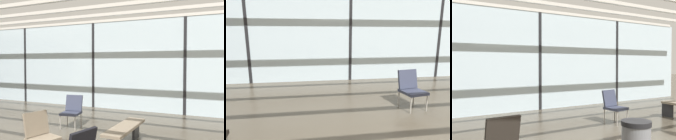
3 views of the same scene
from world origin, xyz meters
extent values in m
cube|color=silver|center=(0.00, 5.20, 1.67)|extent=(14.00, 0.08, 3.33)
cube|color=black|center=(0.00, 5.20, 1.67)|extent=(0.10, 0.12, 3.33)
cube|color=black|center=(3.50, 5.20, 1.67)|extent=(0.10, 0.12, 3.33)
cube|color=beige|center=(0.00, 4.10, 3.38)|extent=(13.72, 0.12, 0.10)
cube|color=beige|center=(0.00, 5.20, 3.38)|extent=(13.72, 0.12, 0.10)
ellipsoid|color=#B2BCD6|center=(1.43, 11.12, 1.82)|extent=(12.26, 3.65, 3.65)
sphere|color=black|center=(-1.94, 9.44, 2.10)|extent=(0.28, 0.28, 0.28)
sphere|color=black|center=(-1.04, 9.44, 2.10)|extent=(0.28, 0.28, 0.28)
sphere|color=black|center=(-0.14, 9.44, 2.10)|extent=(0.28, 0.28, 0.28)
sphere|color=black|center=(0.76, 9.44, 2.10)|extent=(0.28, 0.28, 0.28)
sphere|color=black|center=(1.66, 9.44, 2.10)|extent=(0.28, 0.28, 0.28)
sphere|color=black|center=(2.56, 9.44, 2.10)|extent=(0.28, 0.28, 0.28)
sphere|color=black|center=(3.46, 9.44, 2.10)|extent=(0.28, 0.28, 0.28)
cube|color=#33384C|center=(0.84, 2.29, 0.40)|extent=(0.55, 0.55, 0.06)
cube|color=#33384C|center=(0.81, 2.51, 0.65)|extent=(0.50, 0.21, 0.44)
cylinder|color=gray|center=(0.66, 2.05, 0.18)|extent=(0.03, 0.03, 0.37)
cylinder|color=gray|center=(1.08, 2.12, 0.18)|extent=(0.03, 0.03, 0.37)
cylinder|color=gray|center=(0.60, 2.47, 0.18)|extent=(0.03, 0.03, 0.37)
cylinder|color=gray|center=(1.01, 2.53, 0.18)|extent=(0.03, 0.03, 0.37)
cube|color=#28231E|center=(-2.72, 0.61, 0.65)|extent=(0.49, 0.18, 0.44)
cube|color=#262628|center=(2.74, 2.14, 0.21)|extent=(0.06, 0.36, 0.41)
cylinder|color=black|center=(-1.35, -0.48, 0.83)|extent=(0.38, 0.38, 0.06)
camera|label=1|loc=(4.40, -3.09, 1.79)|focal=37.71mm
camera|label=2|loc=(-1.40, -1.35, 1.68)|focal=29.28mm
camera|label=3|loc=(-3.76, -2.75, 1.58)|focal=40.87mm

